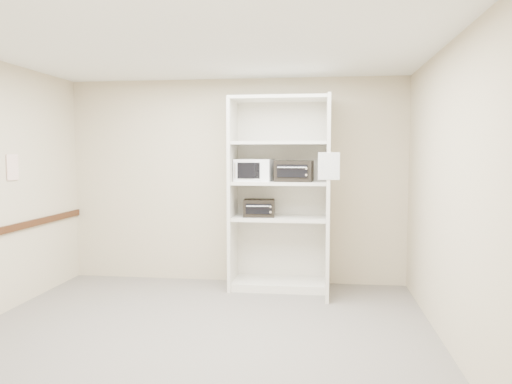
# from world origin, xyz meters

# --- Properties ---
(floor) EXTENTS (4.50, 4.00, 0.01)m
(floor) POSITION_xyz_m (0.00, 0.00, 0.00)
(floor) COLOR slate
(floor) RESTS_ON ground
(ceiling) EXTENTS (4.50, 4.00, 0.01)m
(ceiling) POSITION_xyz_m (0.00, 0.00, 2.70)
(ceiling) COLOR white
(wall_back) EXTENTS (4.50, 0.02, 2.70)m
(wall_back) POSITION_xyz_m (0.00, 2.00, 1.35)
(wall_back) COLOR #BBB291
(wall_back) RESTS_ON ground
(wall_front) EXTENTS (4.50, 0.02, 2.70)m
(wall_front) POSITION_xyz_m (0.00, -2.00, 1.35)
(wall_front) COLOR #BBB291
(wall_front) RESTS_ON ground
(wall_right) EXTENTS (0.02, 4.00, 2.70)m
(wall_right) POSITION_xyz_m (2.25, 0.00, 1.35)
(wall_right) COLOR #BBB291
(wall_right) RESTS_ON ground
(shelving_unit) EXTENTS (1.24, 0.92, 2.42)m
(shelving_unit) POSITION_xyz_m (0.67, 1.70, 1.13)
(shelving_unit) COLOR silver
(shelving_unit) RESTS_ON floor
(microwave) EXTENTS (0.49, 0.40, 0.28)m
(microwave) POSITION_xyz_m (0.30, 1.70, 1.51)
(microwave) COLOR white
(microwave) RESTS_ON shelving_unit
(toaster_oven_upper) EXTENTS (0.48, 0.38, 0.26)m
(toaster_oven_upper) POSITION_xyz_m (0.80, 1.65, 1.50)
(toaster_oven_upper) COLOR black
(toaster_oven_upper) RESTS_ON shelving_unit
(toaster_oven_lower) EXTENTS (0.41, 0.32, 0.22)m
(toaster_oven_lower) POSITION_xyz_m (0.36, 1.68, 1.03)
(toaster_oven_lower) COLOR black
(toaster_oven_lower) RESTS_ON shelving_unit
(paper_sign) EXTENTS (0.24, 0.02, 0.30)m
(paper_sign) POSITION_xyz_m (1.22, 1.07, 1.58)
(paper_sign) COLOR white
(paper_sign) RESTS_ON shelving_unit
(wall_poster) EXTENTS (0.01, 0.20, 0.29)m
(wall_poster) POSITION_xyz_m (-2.24, 0.54, 1.57)
(wall_poster) COLOR white
(wall_poster) RESTS_ON wall_left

